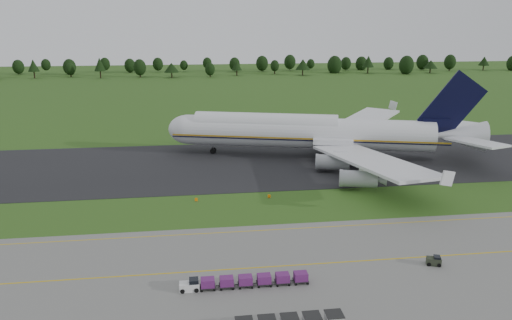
{
  "coord_description": "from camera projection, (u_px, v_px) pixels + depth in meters",
  "views": [
    {
      "loc": [
        -10.19,
        -81.43,
        31.77
      ],
      "look_at": [
        1.01,
        2.0,
        8.16
      ],
      "focal_mm": 35.0,
      "sensor_mm": 36.0,
      "label": 1
    }
  ],
  "objects": [
    {
      "name": "ground",
      "position": [
        252.0,
        208.0,
        87.59
      ],
      "size": [
        600.0,
        600.0,
        0.0
      ],
      "primitive_type": "plane",
      "color": "#2B5118",
      "rests_on": "ground"
    },
    {
      "name": "apron",
      "position": [
        290.0,
        318.0,
        55.14
      ],
      "size": [
        300.0,
        52.0,
        0.06
      ],
      "primitive_type": "cube",
      "color": "slate",
      "rests_on": "ground"
    },
    {
      "name": "taxiway",
      "position": [
        237.0,
        164.0,
        114.3
      ],
      "size": [
        300.0,
        40.0,
        0.08
      ],
      "primitive_type": "cube",
      "color": "black",
      "rests_on": "ground"
    },
    {
      "name": "apron_markings",
      "position": [
        279.0,
        285.0,
        61.83
      ],
      "size": [
        300.0,
        30.2,
        0.01
      ],
      "color": "gold",
      "rests_on": "apron"
    },
    {
      "name": "tree_line",
      "position": [
        227.0,
        65.0,
        297.3
      ],
      "size": [
        530.82,
        24.53,
        11.97
      ],
      "color": "black",
      "rests_on": "ground"
    },
    {
      "name": "aircraft",
      "position": [
        313.0,
        132.0,
        118.8
      ],
      "size": [
        75.76,
        70.98,
        21.24
      ],
      "color": "silver",
      "rests_on": "ground"
    },
    {
      "name": "baggage_train",
      "position": [
        243.0,
        281.0,
        61.41
      ],
      "size": [
        15.98,
        1.45,
        1.39
      ],
      "color": "silver",
      "rests_on": "apron"
    },
    {
      "name": "utility_cart",
      "position": [
        434.0,
        261.0,
        66.96
      ],
      "size": [
        2.12,
        1.66,
        1.02
      ],
      "color": "#2C3324",
      "rests_on": "apron"
    },
    {
      "name": "edge_markers",
      "position": [
        233.0,
        198.0,
        91.67
      ],
      "size": [
        13.97,
        0.3,
        0.6
      ],
      "color": "orange",
      "rests_on": "ground"
    }
  ]
}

